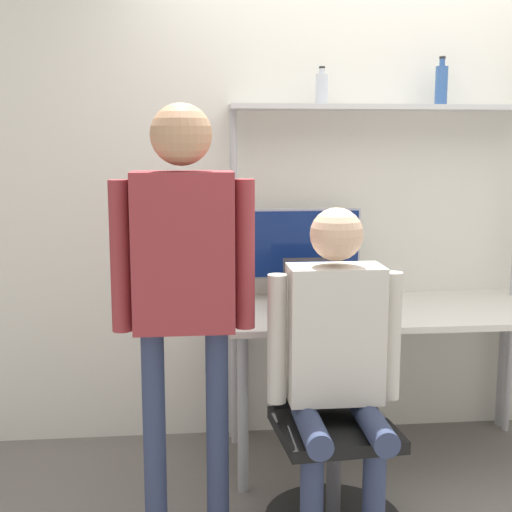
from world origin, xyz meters
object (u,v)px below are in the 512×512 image
at_px(laptop, 315,300).
at_px(cell_phone, 365,315).
at_px(office_chair, 331,462).
at_px(person_seated, 337,347).
at_px(bottle_clear, 322,88).
at_px(monitor, 299,249).
at_px(bottle_blue, 441,85).
at_px(person_standing, 183,267).

distance_m(laptop, cell_phone, 0.24).
height_order(office_chair, person_seated, person_seated).
distance_m(person_seated, bottle_clear, 1.40).
bearing_deg(monitor, bottle_blue, 2.23).
distance_m(office_chair, person_seated, 0.50).
relative_size(bottle_clear, bottle_blue, 0.77).
xyz_separation_m(cell_phone, bottle_clear, (-0.15, 0.38, 1.07)).
relative_size(person_seated, bottle_clear, 7.16).
distance_m(cell_phone, bottle_clear, 1.14).
xyz_separation_m(laptop, bottle_clear, (0.08, 0.34, 1.00)).
height_order(laptop, person_standing, person_standing).
bearing_deg(bottle_blue, office_chair, -129.85).
bearing_deg(person_seated, bottle_clear, 83.54).
bearing_deg(cell_phone, person_seated, -115.07).
xyz_separation_m(laptop, person_seated, (-0.02, -0.57, -0.06)).
distance_m(monitor, person_seated, 0.92).
bearing_deg(bottle_blue, bottle_clear, 180.00).
bearing_deg(laptop, person_seated, -91.87).
height_order(monitor, bottle_blue, bottle_blue).
bearing_deg(bottle_clear, cell_phone, -68.62).
xyz_separation_m(monitor, laptop, (0.03, -0.31, -0.20)).
height_order(bottle_clear, bottle_blue, bottle_blue).
relative_size(office_chair, bottle_blue, 3.79).
height_order(person_standing, bottle_blue, bottle_blue).
xyz_separation_m(laptop, cell_phone, (0.23, -0.04, -0.07)).
bearing_deg(monitor, office_chair, -89.65).
bearing_deg(office_chair, laptop, 87.59).
relative_size(laptop, office_chair, 0.31).
xyz_separation_m(monitor, bottle_clear, (0.11, 0.03, 0.80)).
height_order(monitor, office_chair, monitor).
relative_size(office_chair, person_standing, 0.53).
height_order(person_seated, bottle_blue, bottle_blue).
relative_size(monitor, person_seated, 0.48).
bearing_deg(cell_phone, bottle_blue, 38.94).
distance_m(bottle_clear, bottle_blue, 0.61).
distance_m(office_chair, bottle_clear, 1.79).
xyz_separation_m(monitor, person_seated, (0.01, -0.88, -0.26)).
distance_m(cell_phone, bottle_blue, 1.24).
bearing_deg(cell_phone, bottle_clear, 111.38).
bearing_deg(bottle_clear, monitor, -165.85).
distance_m(office_chair, person_standing, 1.02).
bearing_deg(person_seated, bottle_blue, 51.85).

